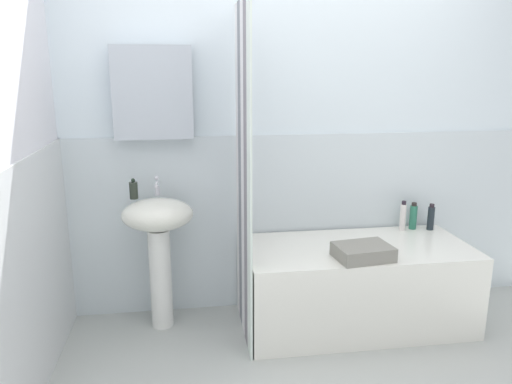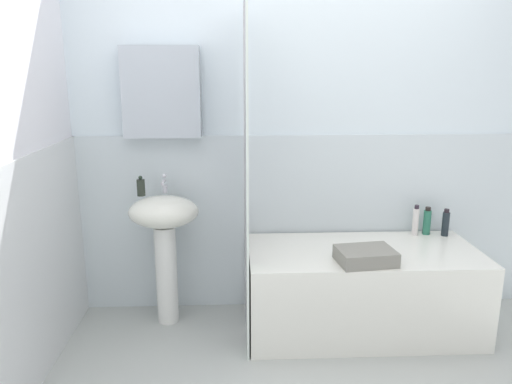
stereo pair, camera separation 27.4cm
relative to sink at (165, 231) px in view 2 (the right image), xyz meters
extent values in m
cube|color=white|center=(0.95, 0.24, 0.58)|extent=(3.60, 0.05, 2.40)
cube|color=silver|center=(0.95, 0.21, -0.02)|extent=(3.60, 0.02, 1.20)
cube|color=silver|center=(0.00, 0.15, 0.86)|extent=(0.48, 0.12, 0.56)
cube|color=white|center=(-0.62, -0.69, 0.58)|extent=(0.05, 1.81, 2.40)
cube|color=silver|center=(-0.59, -0.69, -0.02)|extent=(0.02, 1.81, 1.20)
cylinder|color=white|center=(0.00, 0.00, -0.30)|extent=(0.14, 0.14, 0.65)
ellipsoid|color=white|center=(0.00, 0.00, 0.13)|extent=(0.44, 0.34, 0.20)
cylinder|color=silver|center=(0.00, 0.10, 0.25)|extent=(0.03, 0.03, 0.05)
cylinder|color=silver|center=(0.00, 0.05, 0.31)|extent=(0.02, 0.10, 0.02)
sphere|color=silver|center=(0.00, 0.10, 0.34)|extent=(0.03, 0.03, 0.03)
cylinder|color=#272E25|center=(-0.14, 0.03, 0.28)|extent=(0.05, 0.05, 0.10)
sphere|color=#1D2C20|center=(-0.14, 0.03, 0.34)|extent=(0.02, 0.02, 0.02)
cube|color=white|center=(1.24, -0.15, -0.36)|extent=(1.42, 0.68, 0.53)
cube|color=white|center=(0.52, -0.42, 0.38)|extent=(0.01, 0.14, 2.00)
cube|color=gray|center=(0.52, -0.29, 0.38)|extent=(0.01, 0.14, 2.00)
cube|color=white|center=(0.52, -0.15, 0.38)|extent=(0.01, 0.14, 2.00)
cube|color=gray|center=(0.52, -0.01, 0.38)|extent=(0.01, 0.14, 2.00)
cube|color=white|center=(0.52, 0.12, 0.38)|extent=(0.01, 0.14, 2.00)
cylinder|color=#1F2930|center=(1.86, 0.09, -0.01)|extent=(0.05, 0.05, 0.16)
cylinder|color=#281F26|center=(1.86, 0.09, 0.08)|extent=(0.03, 0.03, 0.02)
cylinder|color=#2C755A|center=(1.74, 0.13, -0.01)|extent=(0.05, 0.05, 0.17)
cylinder|color=#292421|center=(1.74, 0.13, 0.09)|extent=(0.04, 0.04, 0.02)
cylinder|color=white|center=(1.66, 0.11, 0.00)|extent=(0.04, 0.04, 0.19)
cylinder|color=#2B212C|center=(1.66, 0.11, 0.11)|extent=(0.03, 0.03, 0.02)
cube|color=gray|center=(1.20, -0.36, -0.05)|extent=(0.35, 0.27, 0.08)
camera|label=1|loc=(0.18, -2.94, 0.99)|focal=34.31mm
camera|label=2|loc=(0.45, -2.97, 0.99)|focal=34.31mm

